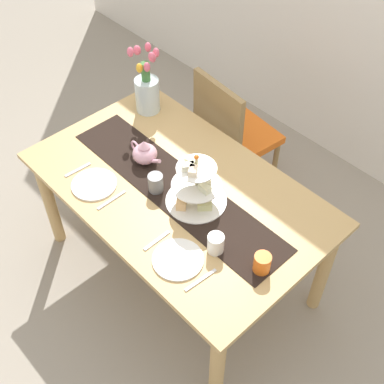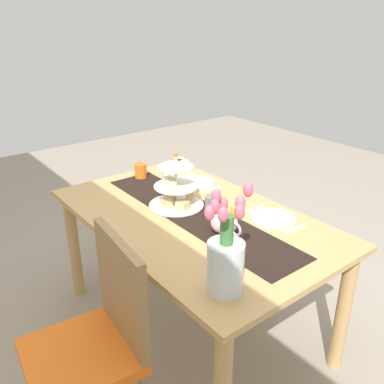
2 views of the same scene
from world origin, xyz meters
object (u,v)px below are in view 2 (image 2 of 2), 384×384
Objects in this scene: mug_orange at (141,171)px; dinner_plate_right at (197,182)px; knife_left at (253,209)px; knife_right at (183,176)px; fork_right at (212,189)px; mug_white_text at (169,178)px; dinner_plate_left at (273,218)px; teapot at (224,222)px; fork_left at (296,229)px; tulip_vase at (226,258)px; chair_left at (97,336)px; tiered_cake_stand at (176,190)px; dining_table at (192,232)px; mug_grey at (212,205)px.

dinner_plate_right is at bearing -141.01° from mug_orange.
knife_right is at bearing 0.00° from knife_left.
mug_white_text is at bearing 36.18° from fork_right.
knife_right is (0.78, 0.00, -0.00)m from dinner_plate_left.
teapot is 0.31m from dinner_plate_left.
dinner_plate_left is at bearing -98.12° from teapot.
dinner_plate_left is 1.53× the size of fork_left.
fork_left is 0.92m from knife_right.
tulip_vase reaches higher than mug_white_text.
chair_left reaches higher than mug_orange.
chair_left is 3.96× the size of dinner_plate_left.
tiered_cake_stand is 2.03× the size of fork_left.
chair_left is 1.21m from mug_orange.
dining_table is at bearing 179.63° from tiered_cake_stand.
fork_right is at bearing 0.00° from fork_left.
mug_orange is (0.77, 0.23, 0.04)m from knife_left.
knife_right is (1.07, -0.60, -0.14)m from tulip_vase.
mug_grey is 1.00× the size of mug_orange.
knife_right is at bearing -29.21° from tulip_vase.
knife_left is at bearing -53.92° from tulip_vase.
mug_orange is (0.68, 0.03, -0.00)m from mug_grey.
dinner_plate_left is at bearing -167.22° from mug_white_text.
mug_white_text is at bearing -11.85° from teapot.
knife_left is at bearing -71.11° from teapot.
tiered_cake_stand is 1.79× the size of knife_right.
chair_left is (-0.28, 0.69, -0.12)m from dining_table.
dinner_plate_left is at bearing 180.00° from knife_right.
mug_grey reaches higher than mug_white_text.
mug_orange is (0.62, -0.07, 0.15)m from dining_table.
dinner_plate_left is 0.32m from mug_grey.
mug_white_text is at bearing -161.52° from mug_orange.
dinner_plate_left is 2.42× the size of mug_white_text.
dinner_plate_right is at bearing -26.92° from teapot.
dinner_plate_left and dinner_plate_right have the same top height.
knife_left is 1.00× the size of knife_right.
mug_white_text is at bearing -50.43° from chair_left.
fork_right is (0.49, 0.00, -0.00)m from dinner_plate_left.
teapot is at bearing -87.81° from chair_left.
mug_orange is at bearing -16.85° from tulip_vase.
dining_table is 9.04× the size of knife_left.
tiered_cake_stand is 2.03× the size of fork_right.
mug_grey is (0.53, -0.39, -0.09)m from tulip_vase.
dinner_plate_right is at bearing 0.00° from fork_right.
dinner_plate_left is 2.42× the size of mug_grey.
dinner_plate_right is 0.18m from mug_white_text.
mug_grey is (-0.54, 0.21, 0.05)m from knife_right.
dining_table is 0.19m from mug_grey.
tulip_vase is 1.09m from mug_white_text.
dinner_plate_right reaches higher than knife_right.
mug_orange is at bearing -40.30° from chair_left.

